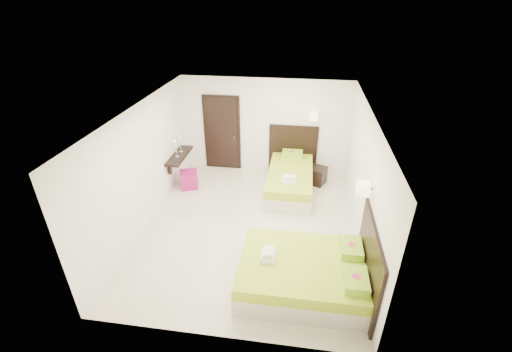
# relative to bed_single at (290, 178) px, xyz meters

# --- Properties ---
(floor) EXTENTS (5.50, 5.50, 0.00)m
(floor) POSITION_rel_bed_single_xyz_m (-0.78, -1.73, -0.33)
(floor) COLOR beige
(floor) RESTS_ON ground
(bed_single) EXTENTS (1.32, 2.20, 1.82)m
(bed_single) POSITION_rel_bed_single_xyz_m (0.00, 0.00, 0.00)
(bed_single) COLOR beige
(bed_single) RESTS_ON ground
(bed_double) EXTENTS (2.15, 1.83, 1.78)m
(bed_double) POSITION_rel_bed_single_xyz_m (0.47, -3.30, -0.01)
(bed_double) COLOR beige
(bed_double) RESTS_ON ground
(nightstand) EXTENTS (0.64, 0.61, 0.45)m
(nightstand) POSITION_rel_bed_single_xyz_m (0.65, 0.43, -0.10)
(nightstand) COLOR black
(nightstand) RESTS_ON ground
(ottoman) EXTENTS (0.56, 0.56, 0.44)m
(ottoman) POSITION_rel_bed_single_xyz_m (-2.61, -0.27, -0.11)
(ottoman) COLOR #921355
(ottoman) RESTS_ON ground
(door) EXTENTS (1.02, 0.15, 2.14)m
(door) POSITION_rel_bed_single_xyz_m (-1.98, 0.97, 0.72)
(door) COLOR black
(door) RESTS_ON ground
(console_shelf) EXTENTS (0.35, 1.20, 0.78)m
(console_shelf) POSITION_rel_bed_single_xyz_m (-2.87, -0.13, 0.49)
(console_shelf) COLOR black
(console_shelf) RESTS_ON ground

